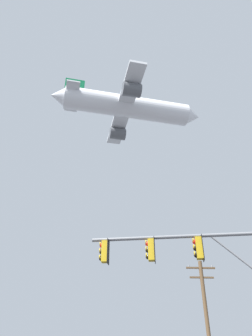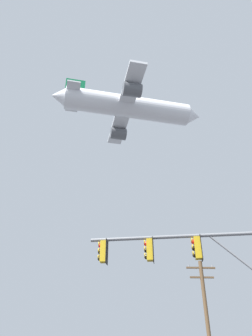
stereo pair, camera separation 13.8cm
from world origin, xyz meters
The scene contains 3 objects.
signal_pole_near centered at (2.86, 8.17, 4.98)m, with size 7.17×1.51×6.38m.
utility_pole centered at (6.31, 19.44, 4.39)m, with size 2.20×0.28×8.21m.
airplane centered at (1.77, 34.88, 37.70)m, with size 25.48×19.68×6.94m.
Camera 2 is at (-0.56, -4.49, 1.77)m, focal length 33.69 mm.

